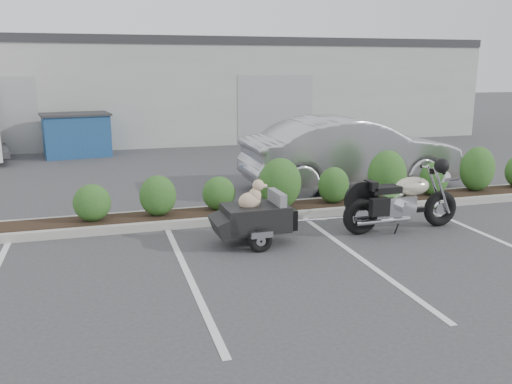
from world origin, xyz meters
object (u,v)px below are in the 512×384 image
object	(u,v)px
motorcycle	(402,202)
dumpster	(76,134)
pet_trailer	(254,217)
sedan	(351,153)

from	to	relation	value
motorcycle	dumpster	size ratio (longest dim) A/B	1.00
motorcycle	dumpster	world-z (taller)	dumpster
pet_trailer	dumpster	bearing A→B (deg)	104.74
pet_trailer	dumpster	size ratio (longest dim) A/B	0.80
motorcycle	pet_trailer	xyz separation A→B (m)	(-2.79, 0.02, -0.07)
motorcycle	pet_trailer	world-z (taller)	motorcycle
sedan	pet_trailer	bearing A→B (deg)	134.46
dumpster	motorcycle	bearing A→B (deg)	-69.04
motorcycle	pet_trailer	distance (m)	2.79
dumpster	pet_trailer	bearing A→B (deg)	-81.82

